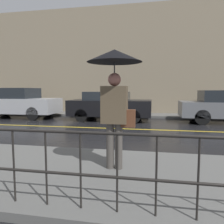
{
  "coord_description": "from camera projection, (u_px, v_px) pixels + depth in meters",
  "views": [
    {
      "loc": [
        1.03,
        -8.34,
        1.49
      ],
      "look_at": [
        0.09,
        -3.46,
        1.0
      ],
      "focal_mm": 35.0,
      "sensor_mm": 36.0,
      "label": 1
    }
  ],
  "objects": [
    {
      "name": "building_storefront",
      "position": [
        137.0,
        60.0,
        13.34
      ],
      "size": [
        28.0,
        0.3,
        6.65
      ],
      "color": "gray",
      "rests_on": "ground_plane"
    },
    {
      "name": "lane_marking",
      "position": [
        126.0,
        129.0,
        8.49
      ],
      "size": [
        25.2,
        0.12,
        0.01
      ],
      "color": "gold",
      "rests_on": "ground_plane"
    },
    {
      "name": "ground_plane",
      "position": [
        126.0,
        129.0,
        8.49
      ],
      "size": [
        80.0,
        80.0,
        0.0
      ],
      "primitive_type": "plane",
      "color": "black"
    },
    {
      "name": "sidewalk_far",
      "position": [
        135.0,
        115.0,
        12.7
      ],
      "size": [
        28.0,
        1.68,
        0.12
      ],
      "color": "#60605E",
      "rests_on": "ground_plane"
    },
    {
      "name": "car_black",
      "position": [
        110.0,
        105.0,
        10.98
      ],
      "size": [
        4.04,
        1.91,
        1.43
      ],
      "color": "black",
      "rests_on": "ground_plane"
    },
    {
      "name": "railing_foreground",
      "position": [
        63.0,
        158.0,
        2.54
      ],
      "size": [
        12.0,
        0.04,
        0.92
      ],
      "color": "black",
      "rests_on": "sidewalk_near"
    },
    {
      "name": "sidewalk_near",
      "position": [
        91.0,
        175.0,
        3.73
      ],
      "size": [
        28.0,
        2.8,
        0.12
      ],
      "color": "#60605E",
      "rests_on": "ground_plane"
    },
    {
      "name": "car_silver",
      "position": [
        17.0,
        103.0,
        11.94
      ],
      "size": [
        4.5,
        1.82,
        1.62
      ],
      "color": "#B2B5BA",
      "rests_on": "ground_plane"
    },
    {
      "name": "pedestrian",
      "position": [
        115.0,
        79.0,
        3.71
      ],
      "size": [
        0.94,
        0.94,
        2.06
      ],
      "rotation": [
        0.0,
        0.0,
        3.14
      ],
      "color": "#4C4742",
      "rests_on": "sidewalk_near"
    }
  ]
}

